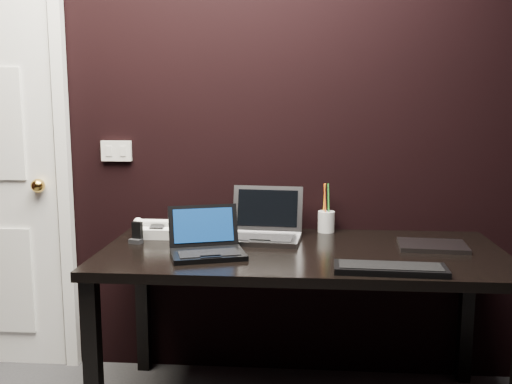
# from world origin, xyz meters

# --- Properties ---
(wall_back) EXTENTS (4.00, 0.00, 4.00)m
(wall_back) POSITION_xyz_m (0.00, 1.80, 1.30)
(wall_back) COLOR black
(wall_back) RESTS_ON ground
(wall_switch) EXTENTS (0.15, 0.02, 0.10)m
(wall_switch) POSITION_xyz_m (-0.62, 1.79, 1.12)
(wall_switch) COLOR silver
(wall_switch) RESTS_ON wall_back
(desk) EXTENTS (1.70, 0.80, 0.74)m
(desk) POSITION_xyz_m (0.30, 1.40, 0.66)
(desk) COLOR black
(desk) RESTS_ON ground
(netbook) EXTENTS (0.36, 0.34, 0.19)m
(netbook) POSITION_xyz_m (-0.09, 1.29, 0.78)
(netbook) COLOR black
(netbook) RESTS_ON desk
(silver_laptop) EXTENTS (0.35, 0.32, 0.23)m
(silver_laptop) POSITION_xyz_m (0.13, 1.57, 0.78)
(silver_laptop) COLOR gray
(silver_laptop) RESTS_ON desk
(ext_keyboard) EXTENTS (0.42, 0.16, 0.03)m
(ext_keyboard) POSITION_xyz_m (0.62, 1.10, 0.75)
(ext_keyboard) COLOR black
(ext_keyboard) RESTS_ON desk
(closed_laptop) EXTENTS (0.30, 0.22, 0.02)m
(closed_laptop) POSITION_xyz_m (0.86, 1.47, 0.75)
(closed_laptop) COLOR gray
(closed_laptop) RESTS_ON desk
(desk_phone) EXTENTS (0.20, 0.15, 0.10)m
(desk_phone) POSITION_xyz_m (-0.38, 1.58, 0.78)
(desk_phone) COLOR white
(desk_phone) RESTS_ON desk
(mobile_phone) EXTENTS (0.06, 0.06, 0.09)m
(mobile_phone) POSITION_xyz_m (-0.43, 1.46, 0.78)
(mobile_phone) COLOR black
(mobile_phone) RESTS_ON desk
(pen_cup) EXTENTS (0.09, 0.09, 0.24)m
(pen_cup) POSITION_xyz_m (0.42, 1.74, 0.79)
(pen_cup) COLOR silver
(pen_cup) RESTS_ON desk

